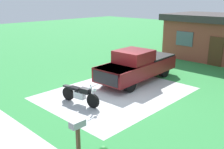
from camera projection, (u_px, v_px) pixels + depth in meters
name	position (u px, v px, depth m)	size (l,w,h in m)	color
ground_plane	(117.00, 93.00, 13.26)	(80.00, 80.00, 0.00)	#338942
driveway_pad	(117.00, 93.00, 13.26)	(5.62, 7.40, 0.01)	#BEBEBE
sidewalk_strip	(3.00, 136.00, 9.12)	(36.00, 1.80, 0.01)	silver
motorcycle	(80.00, 94.00, 11.79)	(2.20, 0.71, 1.09)	black
pickup_truck	(138.00, 65.00, 15.02)	(2.25, 5.71, 1.90)	black
mailbox	(78.00, 129.00, 7.68)	(0.26, 0.48, 1.26)	#4C3823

